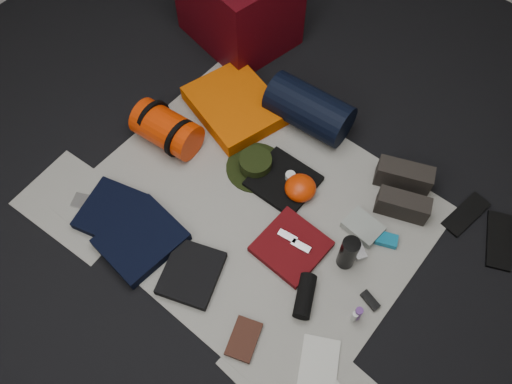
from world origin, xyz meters
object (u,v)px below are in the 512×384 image
Objects in this scene: navy_duffel at (309,109)px; water_bottle at (348,253)px; sleeping_pad at (235,105)px; paperback_book at (244,339)px; stuff_sack at (167,129)px; red_cabinet at (239,1)px; compact_camera at (359,251)px.

water_bottle is at bearing -45.25° from navy_duffel.
paperback_book is at bearing -47.71° from sleeping_pad.
water_bottle is 1.16× the size of paperback_book.
sleeping_pad is at bearing 112.70° from paperback_book.
stuff_sack reaches higher than paperback_book.
red_cabinet is 1.21× the size of sleeping_pad.
water_bottle is at bearing 57.59° from paperback_book.
red_cabinet is 7.09× the size of compact_camera.
paperback_book is at bearing -29.24° from stuff_sack.
sleeping_pad is at bearing -161.79° from compact_camera.
red_cabinet is 1.74× the size of stuff_sack.
stuff_sack reaches higher than compact_camera.
stuff_sack is (-0.14, -0.38, 0.06)m from sleeping_pad.
paperback_book is (0.86, -0.94, -0.03)m from sleeping_pad.
paperback_book is at bearing -102.81° from water_bottle.
stuff_sack is 4.07× the size of compact_camera.
compact_camera is at bearing -39.97° from navy_duffel.
paperback_book is (1.24, -1.43, -0.23)m from red_cabinet.
navy_duffel reaches higher than paperback_book.
red_cabinet is 0.81m from navy_duffel.
stuff_sack is 1.13m from water_bottle.
navy_duffel reaches higher than stuff_sack.
stuff_sack is 1.16m from compact_camera.
paperback_book is at bearing -70.41° from navy_duffel.
navy_duffel is at bearing 177.94° from compact_camera.
paperback_book is at bearing -38.36° from red_cabinet.
sleeping_pad is 2.40× the size of water_bottle.
water_bottle is (1.13, 0.02, 0.00)m from stuff_sack.
red_cabinet reaches higher than paperback_book.
sleeping_pad is 1.28m from paperback_book.
stuff_sack is 0.76× the size of navy_duffel.
compact_camera is at bearing 4.99° from stuff_sack.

